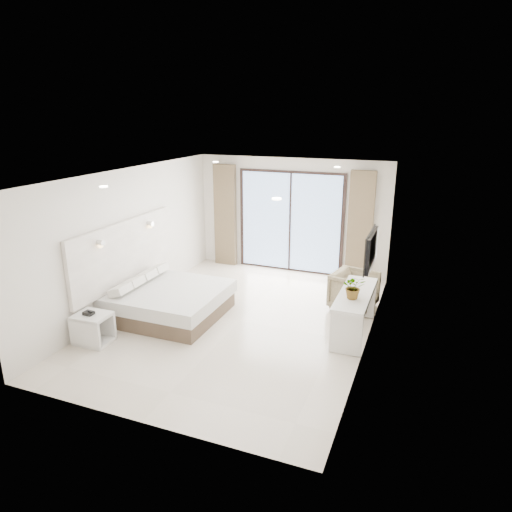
# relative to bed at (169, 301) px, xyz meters

# --- Properties ---
(ground) EXTENTS (6.20, 6.20, 0.00)m
(ground) POSITION_rel_bed_xyz_m (1.34, 0.25, -0.29)
(ground) COLOR beige
(ground) RESTS_ON ground
(room_shell) EXTENTS (4.62, 6.22, 2.72)m
(room_shell) POSITION_rel_bed_xyz_m (1.14, 0.98, 1.29)
(room_shell) COLOR silver
(room_shell) RESTS_ON ground
(bed) EXTENTS (1.95, 1.85, 0.68)m
(bed) POSITION_rel_bed_xyz_m (0.00, 0.00, 0.00)
(bed) COLOR brown
(bed) RESTS_ON ground
(nightstand) EXTENTS (0.58, 0.48, 0.51)m
(nightstand) POSITION_rel_bed_xyz_m (-0.60, -1.39, -0.03)
(nightstand) COLOR silver
(nightstand) RESTS_ON ground
(phone) EXTENTS (0.17, 0.13, 0.05)m
(phone) POSITION_rel_bed_xyz_m (-0.64, -1.42, 0.26)
(phone) COLOR black
(phone) RESTS_ON nightstand
(console_desk) EXTENTS (0.53, 1.69, 0.77)m
(console_desk) POSITION_rel_bed_xyz_m (3.38, 0.51, 0.28)
(console_desk) COLOR silver
(console_desk) RESTS_ON ground
(plant) EXTENTS (0.46, 0.49, 0.31)m
(plant) POSITION_rel_bed_xyz_m (3.38, 0.24, 0.64)
(plant) COLOR #33662D
(plant) RESTS_ON console_desk
(armchair) EXTENTS (0.89, 0.93, 0.81)m
(armchair) POSITION_rel_bed_xyz_m (3.19, 1.61, 0.12)
(armchair) COLOR #948860
(armchair) RESTS_ON ground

